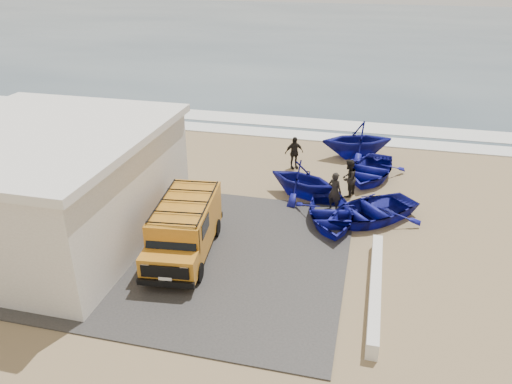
{
  "coord_description": "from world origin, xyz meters",
  "views": [
    {
      "loc": [
        4.38,
        -16.77,
        10.15
      ],
      "look_at": [
        -0.03,
        1.22,
        1.2
      ],
      "focal_mm": 35.0,
      "sensor_mm": 36.0,
      "label": 1
    }
  ],
  "objects_px": {
    "boat_mid_left": "(302,179)",
    "fisherman_back": "(294,153)",
    "parapet": "(375,288)",
    "boat_mid_right": "(370,170)",
    "boat_near_left": "(330,214)",
    "building": "(45,185)",
    "fisherman_front": "(335,191)",
    "fisherman_middle": "(349,178)",
    "boat_far_left": "(357,139)",
    "boat_near_right": "(370,210)",
    "van": "(184,227)"
  },
  "relations": [
    {
      "from": "boat_near_right",
      "to": "boat_far_left",
      "type": "bearing_deg",
      "value": 146.72
    },
    {
      "from": "van",
      "to": "boat_near_right",
      "type": "distance_m",
      "value": 7.79
    },
    {
      "from": "boat_mid_right",
      "to": "fisherman_back",
      "type": "bearing_deg",
      "value": -173.35
    },
    {
      "from": "boat_near_left",
      "to": "fisherman_middle",
      "type": "xyz_separation_m",
      "value": [
        0.49,
        2.74,
        0.48
      ]
    },
    {
      "from": "fisherman_back",
      "to": "parapet",
      "type": "bearing_deg",
      "value": -98.3
    },
    {
      "from": "building",
      "to": "fisherman_back",
      "type": "height_order",
      "value": "building"
    },
    {
      "from": "boat_mid_right",
      "to": "fisherman_front",
      "type": "xyz_separation_m",
      "value": [
        -1.4,
        -3.79,
        0.45
      ]
    },
    {
      "from": "boat_near_right",
      "to": "boat_mid_right",
      "type": "xyz_separation_m",
      "value": [
        -0.14,
        4.38,
        -0.02
      ]
    },
    {
      "from": "building",
      "to": "fisherman_middle",
      "type": "height_order",
      "value": "building"
    },
    {
      "from": "boat_mid_left",
      "to": "fisherman_back",
      "type": "height_order",
      "value": "boat_mid_left"
    },
    {
      "from": "parapet",
      "to": "fisherman_front",
      "type": "xyz_separation_m",
      "value": [
        -1.92,
        5.74,
        0.6
      ]
    },
    {
      "from": "boat_near_right",
      "to": "fisherman_middle",
      "type": "xyz_separation_m",
      "value": [
        -1.06,
        2.11,
        0.44
      ]
    },
    {
      "from": "fisherman_front",
      "to": "fisherman_back",
      "type": "height_order",
      "value": "fisherman_front"
    },
    {
      "from": "boat_mid_left",
      "to": "boat_near_left",
      "type": "bearing_deg",
      "value": -125.19
    },
    {
      "from": "boat_far_left",
      "to": "building",
      "type": "bearing_deg",
      "value": -63.92
    },
    {
      "from": "building",
      "to": "boat_far_left",
      "type": "distance_m",
      "value": 15.88
    },
    {
      "from": "boat_mid_left",
      "to": "boat_mid_right",
      "type": "height_order",
      "value": "boat_mid_left"
    },
    {
      "from": "boat_near_left",
      "to": "boat_near_right",
      "type": "distance_m",
      "value": 1.68
    },
    {
      "from": "boat_far_left",
      "to": "van",
      "type": "bearing_deg",
      "value": -45.34
    },
    {
      "from": "van",
      "to": "boat_near_right",
      "type": "height_order",
      "value": "van"
    },
    {
      "from": "building",
      "to": "boat_mid_left",
      "type": "height_order",
      "value": "building"
    },
    {
      "from": "parapet",
      "to": "fisherman_middle",
      "type": "relative_size",
      "value": 3.4
    },
    {
      "from": "fisherman_front",
      "to": "boat_near_left",
      "type": "bearing_deg",
      "value": 116.18
    },
    {
      "from": "building",
      "to": "boat_near_right",
      "type": "height_order",
      "value": "building"
    },
    {
      "from": "boat_mid_right",
      "to": "fisherman_middle",
      "type": "xyz_separation_m",
      "value": [
        -0.92,
        -2.27,
        0.45
      ]
    },
    {
      "from": "fisherman_back",
      "to": "building",
      "type": "bearing_deg",
      "value": -164.53
    },
    {
      "from": "boat_near_left",
      "to": "boat_mid_left",
      "type": "xyz_separation_m",
      "value": [
        -1.53,
        2.21,
        0.45
      ]
    },
    {
      "from": "boat_near_right",
      "to": "fisherman_back",
      "type": "bearing_deg",
      "value": 179.05
    },
    {
      "from": "boat_near_left",
      "to": "boat_mid_left",
      "type": "distance_m",
      "value": 2.73
    },
    {
      "from": "fisherman_middle",
      "to": "fisherman_front",
      "type": "bearing_deg",
      "value": 3.06
    },
    {
      "from": "fisherman_back",
      "to": "van",
      "type": "bearing_deg",
      "value": -137.87
    },
    {
      "from": "parapet",
      "to": "fisherman_back",
      "type": "xyz_separation_m",
      "value": [
        -4.41,
        9.91,
        0.57
      ]
    },
    {
      "from": "boat_mid_left",
      "to": "parapet",
      "type": "bearing_deg",
      "value": -132.58
    },
    {
      "from": "building",
      "to": "boat_mid_left",
      "type": "bearing_deg",
      "value": 32.41
    },
    {
      "from": "boat_mid_right",
      "to": "boat_far_left",
      "type": "bearing_deg",
      "value": 119.33
    },
    {
      "from": "building",
      "to": "fisherman_front",
      "type": "distance_m",
      "value": 11.66
    },
    {
      "from": "van",
      "to": "fisherman_front",
      "type": "distance_m",
      "value": 6.92
    },
    {
      "from": "boat_near_right",
      "to": "fisherman_back",
      "type": "xyz_separation_m",
      "value": [
        -4.02,
        4.76,
        0.4
      ]
    },
    {
      "from": "building",
      "to": "boat_near_left",
      "type": "distance_m",
      "value": 11.27
    },
    {
      "from": "fisherman_front",
      "to": "fisherman_middle",
      "type": "relative_size",
      "value": 1.0
    },
    {
      "from": "parapet",
      "to": "van",
      "type": "height_order",
      "value": "van"
    },
    {
      "from": "boat_near_right",
      "to": "fisherman_middle",
      "type": "bearing_deg",
      "value": 165.5
    },
    {
      "from": "boat_mid_left",
      "to": "fisherman_middle",
      "type": "distance_m",
      "value": 2.09
    },
    {
      "from": "boat_near_left",
      "to": "boat_mid_left",
      "type": "height_order",
      "value": "boat_mid_left"
    },
    {
      "from": "van",
      "to": "boat_near_right",
      "type": "bearing_deg",
      "value": 26.25
    },
    {
      "from": "boat_far_left",
      "to": "fisherman_back",
      "type": "xyz_separation_m",
      "value": [
        -3.04,
        -2.36,
        -0.15
      ]
    },
    {
      "from": "parapet",
      "to": "fisherman_middle",
      "type": "xyz_separation_m",
      "value": [
        -1.44,
        7.26,
        0.61
      ]
    },
    {
      "from": "boat_near_left",
      "to": "boat_mid_left",
      "type": "bearing_deg",
      "value": 112.6
    },
    {
      "from": "parapet",
      "to": "boat_near_left",
      "type": "xyz_separation_m",
      "value": [
        -1.94,
        4.52,
        0.13
      ]
    },
    {
      "from": "boat_mid_right",
      "to": "boat_far_left",
      "type": "distance_m",
      "value": 2.92
    }
  ]
}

